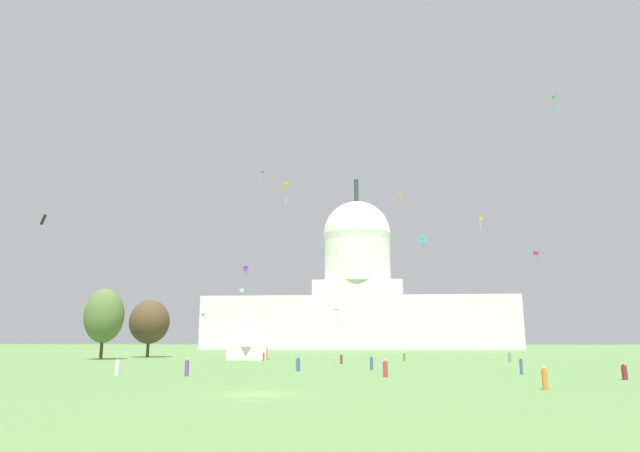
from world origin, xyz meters
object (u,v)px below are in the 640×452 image
object	(u,v)px
person_maroon_edge_east	(341,359)
kite_orange_high	(399,196)
kite_blue_low	(335,313)
kite_cyan_mid	(423,239)
kite_magenta_mid	(536,253)
person_red_mid_left	(264,356)
person_denim_deep_crowd	(298,365)
kite_lime_mid	(228,265)
person_grey_front_center	(510,358)
kite_gold_mid	(286,186)
person_olive_near_tent	(404,357)
kite_green_high	(552,101)
person_maroon_mid_center	(624,372)
person_denim_edge_west	(372,363)
kite_white_mid	(242,290)
person_red_near_tree_east	(385,369)
tree_west_near	(149,322)
event_tent	(248,342)
person_white_aisle_center	(117,367)
kite_turquoise_low	(203,315)
kite_yellow_mid	(481,219)
kite_violet_low	(245,268)
tree_west_far	(104,316)
person_orange_near_tree_west	(545,379)
kite_black_mid	(43,220)
person_denim_front_right	(521,367)
capitol_building	(358,297)

from	to	relation	value
person_maroon_edge_east	kite_orange_high	distance (m)	90.04
kite_blue_low	kite_cyan_mid	world-z (taller)	kite_cyan_mid
kite_magenta_mid	kite_cyan_mid	world-z (taller)	kite_cyan_mid
person_red_mid_left	kite_orange_high	xyz separation A→B (m)	(27.56, 65.56, 44.72)
person_denim_deep_crowd	kite_lime_mid	xyz separation A→B (m)	(-31.62, 89.55, 23.76)
person_grey_front_center	kite_gold_mid	size ratio (longest dim) A/B	0.35
person_olive_near_tent	kite_green_high	size ratio (longest dim) A/B	0.65
person_maroon_mid_center	kite_cyan_mid	distance (m)	75.92
person_denim_edge_west	person_maroon_edge_east	bearing A→B (deg)	-10.48
kite_white_mid	kite_orange_high	distance (m)	59.43
person_red_near_tree_east	person_olive_near_tent	world-z (taller)	person_red_near_tree_east
kite_gold_mid	tree_west_near	bearing A→B (deg)	-21.58
event_tent	person_red_near_tree_east	world-z (taller)	event_tent
person_white_aisle_center	kite_blue_low	bearing A→B (deg)	-63.21
tree_west_near	person_olive_near_tent	distance (m)	53.46
kite_lime_mid	kite_turquoise_low	size ratio (longest dim) A/B	1.70
kite_yellow_mid	kite_lime_mid	distance (m)	70.98
kite_violet_low	kite_orange_high	world-z (taller)	kite_orange_high
person_maroon_mid_center	kite_lime_mid	distance (m)	120.58
kite_white_mid	kite_blue_low	distance (m)	55.21
kite_turquoise_low	kite_cyan_mid	bearing A→B (deg)	131.93
person_white_aisle_center	person_maroon_mid_center	world-z (taller)	person_white_aisle_center
person_red_mid_left	event_tent	bearing A→B (deg)	-124.87
person_denim_edge_west	kite_white_mid	world-z (taller)	kite_white_mid
tree_west_near	kite_green_high	bearing A→B (deg)	-22.27
tree_west_far	kite_orange_high	distance (m)	92.75
person_denim_edge_west	kite_blue_low	world-z (taller)	kite_blue_low
kite_cyan_mid	person_maroon_edge_east	bearing A→B (deg)	14.13
person_orange_near_tree_west	kite_black_mid	xyz separation A→B (m)	(-56.85, 28.21, 18.95)
event_tent	person_white_aisle_center	distance (m)	44.61
kite_blue_low	kite_yellow_mid	bearing A→B (deg)	120.20
kite_violet_low	event_tent	bearing A→B (deg)	24.73
kite_cyan_mid	kite_gold_mid	bearing A→B (deg)	-11.27
person_denim_edge_west	person_olive_near_tent	world-z (taller)	person_denim_edge_west
kite_yellow_mid	kite_turquoise_low	world-z (taller)	kite_yellow_mid
person_red_mid_left	kite_blue_low	world-z (taller)	kite_blue_low
kite_blue_low	kite_orange_high	world-z (taller)	kite_orange_high
person_red_near_tree_east	tree_west_near	bearing A→B (deg)	-179.63
kite_yellow_mid	kite_gold_mid	distance (m)	52.98
tree_west_far	kite_blue_low	xyz separation A→B (m)	(40.32, 35.32, 1.89)
person_maroon_edge_east	person_denim_front_right	bearing A→B (deg)	82.59
person_red_near_tree_east	person_maroon_mid_center	world-z (taller)	person_red_near_tree_east
kite_turquoise_low	kite_green_high	size ratio (longest dim) A/B	0.97
capitol_building	person_denim_deep_crowd	xyz separation A→B (m)	(-4.29, -151.50, -19.16)
person_red_near_tree_east	kite_white_mid	world-z (taller)	kite_white_mid
person_white_aisle_center	kite_green_high	world-z (taller)	kite_green_high
event_tent	kite_cyan_mid	distance (m)	47.68
kite_yellow_mid	kite_black_mid	distance (m)	94.33
person_maroon_edge_east	kite_turquoise_low	world-z (taller)	kite_turquoise_low
kite_yellow_mid	kite_violet_low	distance (m)	66.99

